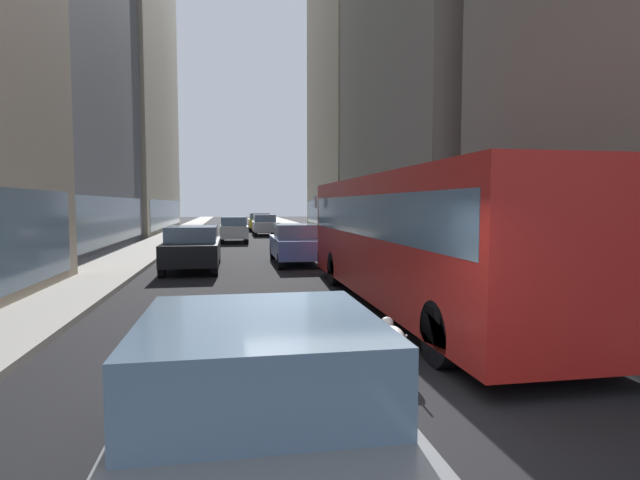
# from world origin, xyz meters

# --- Properties ---
(ground_plane) EXTENTS (120.00, 120.00, 0.00)m
(ground_plane) POSITION_xyz_m (0.00, 35.00, 0.00)
(ground_plane) COLOR black
(sidewalk_left) EXTENTS (2.40, 110.00, 0.15)m
(sidewalk_left) POSITION_xyz_m (-5.70, 35.00, 0.07)
(sidewalk_left) COLOR #ADA89E
(sidewalk_left) RESTS_ON ground
(sidewalk_right) EXTENTS (2.40, 110.00, 0.15)m
(sidewalk_right) POSITION_xyz_m (5.70, 35.00, 0.07)
(sidewalk_right) COLOR #ADA89E
(sidewalk_right) RESTS_ON ground
(building_left_far) EXTENTS (9.50, 23.15, 38.19)m
(building_left_far) POSITION_xyz_m (-11.90, 43.41, 19.09)
(building_left_far) COLOR #B2A893
(building_left_far) RESTS_ON ground
(building_right_far) EXTENTS (8.73, 17.31, 37.00)m
(building_right_far) POSITION_xyz_m (11.90, 45.19, 18.49)
(building_right_far) COLOR #B2A893
(building_right_far) RESTS_ON ground
(transit_bus) EXTENTS (2.78, 11.53, 3.05)m
(transit_bus) POSITION_xyz_m (2.80, 6.15, 1.78)
(transit_bus) COLOR red
(transit_bus) RESTS_ON ground
(car_blue_hatchback) EXTENTS (1.79, 4.35, 1.62)m
(car_blue_hatchback) POSITION_xyz_m (1.20, 15.25, 0.82)
(car_blue_hatchback) COLOR #4C6BB7
(car_blue_hatchback) RESTS_ON ground
(car_black_suv) EXTENTS (1.93, 4.78, 1.62)m
(car_black_suv) POSITION_xyz_m (-2.80, 14.08, 0.83)
(car_black_suv) COLOR black
(car_black_suv) RESTS_ON ground
(car_silver_sedan) EXTENTS (1.77, 4.38, 1.62)m
(car_silver_sedan) POSITION_xyz_m (1.20, 34.48, 0.82)
(car_silver_sedan) COLOR #B7BABF
(car_silver_sedan) RESTS_ON ground
(car_yellow_taxi) EXTENTS (1.93, 4.46, 1.62)m
(car_yellow_taxi) POSITION_xyz_m (1.20, 41.42, 0.82)
(car_yellow_taxi) COLOR yellow
(car_yellow_taxi) RESTS_ON ground
(car_grey_wagon) EXTENTS (1.81, 4.18, 1.62)m
(car_grey_wagon) POSITION_xyz_m (-1.20, -1.20, 0.82)
(car_grey_wagon) COLOR slate
(car_grey_wagon) RESTS_ON ground
(car_white_van) EXTENTS (1.71, 4.06, 1.62)m
(car_white_van) POSITION_xyz_m (-1.20, 27.51, 0.82)
(car_white_van) COLOR silver
(car_white_van) RESTS_ON ground
(dalmatian_dog) EXTENTS (0.22, 0.96, 0.72)m
(dalmatian_dog) POSITION_xyz_m (0.92, 1.95, 0.51)
(dalmatian_dog) COLOR white
(dalmatian_dog) RESTS_ON ground
(pedestrian_with_handbag) EXTENTS (0.45, 0.34, 1.69)m
(pedestrian_with_handbag) POSITION_xyz_m (5.11, 5.53, 1.01)
(pedestrian_with_handbag) COLOR #1E1E2D
(pedestrian_with_handbag) RESTS_ON sidewalk_right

